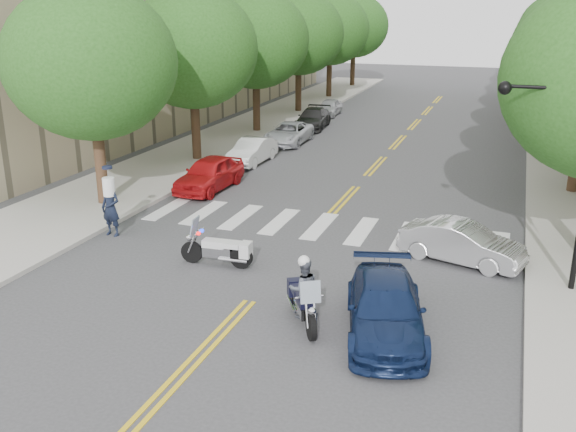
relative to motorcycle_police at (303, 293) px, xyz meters
The scene contains 22 objects.
ground 2.01m from the motorcycle_police, 159.89° to the left, with size 140.00×140.00×0.00m, color #38383A.
sidewalk_left 25.27m from the motorcycle_police, 116.38° to the left, with size 5.00×60.00×0.15m, color #9E9991.
tree_l_0 13.31m from the motorcycle_police, 147.78° to the left, with size 6.40×6.40×8.45m.
tree_l_1 18.64m from the motorcycle_police, 125.73° to the left, with size 6.40×6.40×8.45m.
tree_l_2 25.40m from the motorcycle_police, 114.94° to the left, with size 6.40×6.40×8.45m.
tree_l_3 32.73m from the motorcycle_police, 108.96° to the left, with size 6.40×6.40×8.45m.
tree_l_4 40.32m from the motorcycle_police, 105.24° to the left, with size 6.40×6.40×8.45m.
tree_l_5 48.04m from the motorcycle_police, 102.72° to the left, with size 6.40×6.40×8.45m.
tree_r_3 31.79m from the motorcycle_police, 76.99° to the left, with size 6.40×6.40×8.45m.
tree_r_4 39.56m from the motorcycle_police, 79.62° to the left, with size 6.40×6.40×8.45m.
tree_r_5 47.40m from the motorcycle_police, 81.37° to the left, with size 6.40×6.40×8.45m.
traffic_signal_pole 7.84m from the motorcycle_police, 34.55° to the left, with size 2.82×0.42×6.00m.
motorcycle_police is the anchor object (origin of this frame).
motorcycle_parked 4.36m from the motorcycle_police, 142.64° to the left, with size 2.31×0.60×1.49m.
officer_standing 9.08m from the motorcycle_police, 154.96° to the left, with size 0.72×0.47×1.98m, color black.
convertible 6.39m from the motorcycle_police, 58.10° to the left, with size 1.33×3.80×1.25m, color #BCBCBE.
sedan_blue 2.06m from the motorcycle_police, ahead, with size 1.83×4.49×1.30m, color #0F1D3F.
parked_car_a 12.66m from the motorcycle_police, 126.85° to the left, with size 1.68×4.17×1.42m, color red.
parked_car_b 16.98m from the motorcycle_police, 116.98° to the left, with size 1.31×3.75×1.24m, color silver.
parked_car_c 21.50m from the motorcycle_police, 110.53° to the left, with size 1.98×4.29×1.19m, color #B9BAC1.
parked_car_d 26.28m from the motorcycle_police, 106.97° to the left, with size 1.75×4.31×1.25m, color black.
parked_car_e 31.18m from the motorcycle_police, 104.91° to the left, with size 1.38×3.42×1.17m, color #AAAAAF.
Camera 1 is at (6.25, -14.44, 7.69)m, focal length 40.00 mm.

